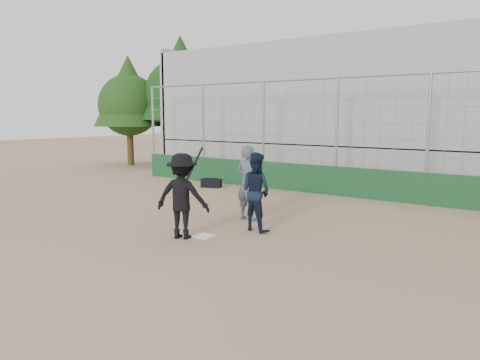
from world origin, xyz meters
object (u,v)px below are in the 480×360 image
Objects in this scene: catcher_crouched at (256,205)px; equipment_bag at (211,183)px; umpire at (248,186)px; batter_at_plate at (182,196)px.

catcher_crouched reaches higher than equipment_bag.
catcher_crouched is at bearing 137.86° from umpire.
umpire is 5.83m from equipment_bag.
equipment_bag is (-4.39, 3.77, -0.73)m from umpire.
equipment_bag is (-4.26, 6.13, -0.79)m from batter_at_plate.
catcher_crouched is 1.51× the size of equipment_bag.
batter_at_plate is 1.62× the size of catcher_crouched.
batter_at_plate is at bearing -55.23° from equipment_bag.
catcher_crouched is at bearing -41.54° from equipment_bag.
umpire is at bearing 134.25° from catcher_crouched.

